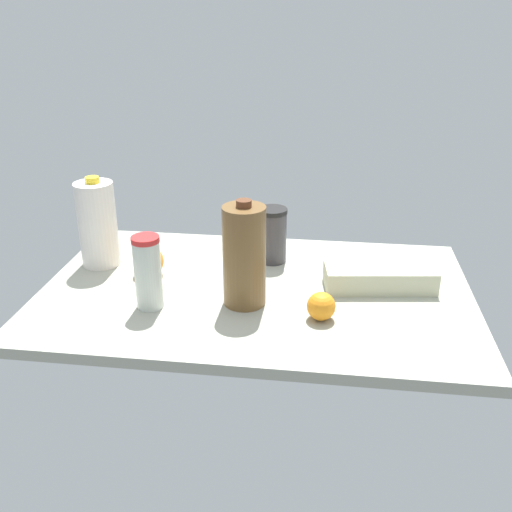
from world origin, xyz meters
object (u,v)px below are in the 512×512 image
object	(u,v)px
tumbler_cup	(148,272)
egg_carton	(380,278)
orange_loose	(321,306)
milk_jug	(98,224)
chocolate_milk_jug	(244,256)
orange_beside_bowl	(149,261)
shaker_bottle	(272,235)

from	to	relation	value
tumbler_cup	egg_carton	size ratio (longest dim) A/B	0.65
orange_loose	milk_jug	bearing A→B (deg)	-20.37
tumbler_cup	chocolate_milk_jug	size ratio (longest dim) A/B	0.69
egg_carton	milk_jug	xyz separation A→B (cm)	(83.75, -5.71, 9.81)
egg_carton	orange_beside_bowl	xyz separation A→B (cm)	(66.73, 0.12, 1.17)
shaker_bottle	egg_carton	xyz separation A→B (cm)	(-31.94, 14.70, -5.39)
chocolate_milk_jug	orange_beside_bowl	bearing A→B (deg)	-23.45
shaker_bottle	milk_jug	distance (cm)	52.77
chocolate_milk_jug	shaker_bottle	bearing A→B (deg)	-98.92
egg_carton	orange_loose	size ratio (longest dim) A/B	4.18
tumbler_cup	chocolate_milk_jug	xyz separation A→B (cm)	(-24.44, -5.40, 3.67)
orange_beside_bowl	orange_loose	size ratio (longest dim) A/B	1.20
milk_jug	orange_beside_bowl	distance (cm)	19.96
chocolate_milk_jug	orange_beside_bowl	distance (cm)	34.41
orange_loose	shaker_bottle	bearing A→B (deg)	-64.82
shaker_bottle	tumbler_cup	size ratio (longest dim) A/B	0.86
milk_jug	orange_beside_bowl	bearing A→B (deg)	161.09
orange_beside_bowl	orange_loose	distance (cm)	54.44
shaker_bottle	milk_jug	size ratio (longest dim) A/B	0.62
shaker_bottle	egg_carton	size ratio (longest dim) A/B	0.56
tumbler_cup	orange_beside_bowl	xyz separation A→B (cm)	(5.96, -18.58, -5.61)
shaker_bottle	milk_jug	bearing A→B (deg)	9.84
shaker_bottle	tumbler_cup	xyz separation A→B (cm)	(28.83, 33.40, 1.39)
chocolate_milk_jug	orange_loose	xyz separation A→B (cm)	(-20.47, 6.19, -10.01)
tumbler_cup	egg_carton	xyz separation A→B (cm)	(-60.77, -18.70, -6.78)
shaker_bottle	orange_beside_bowl	size ratio (longest dim) A/B	1.95
shaker_bottle	chocolate_milk_jug	xyz separation A→B (cm)	(4.39, 28.01, 5.06)
milk_jug	orange_loose	world-z (taller)	milk_jug
orange_beside_bowl	orange_loose	xyz separation A→B (cm)	(-50.87, 19.38, -0.73)
orange_beside_bowl	egg_carton	bearing A→B (deg)	-179.90
shaker_bottle	orange_loose	size ratio (longest dim) A/B	2.34
tumbler_cup	egg_carton	distance (cm)	63.94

